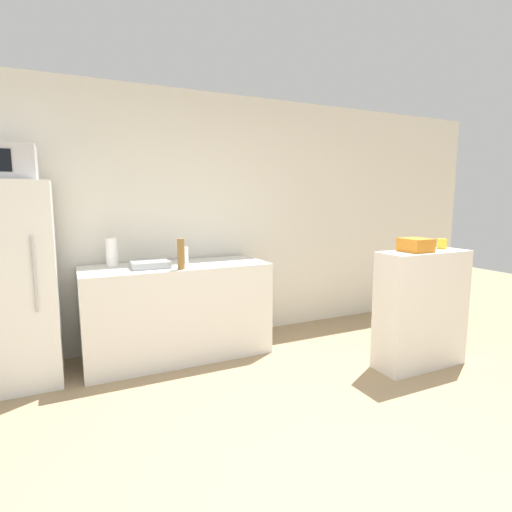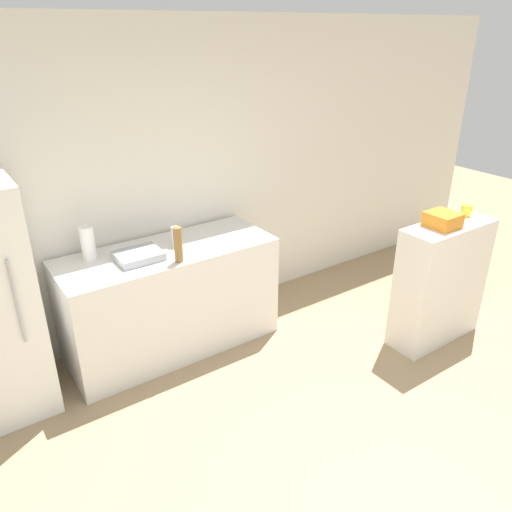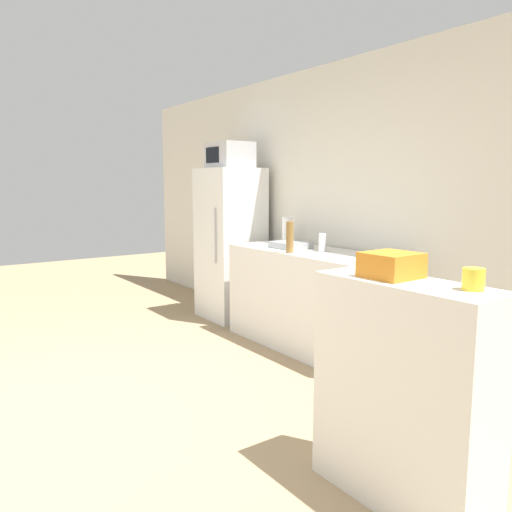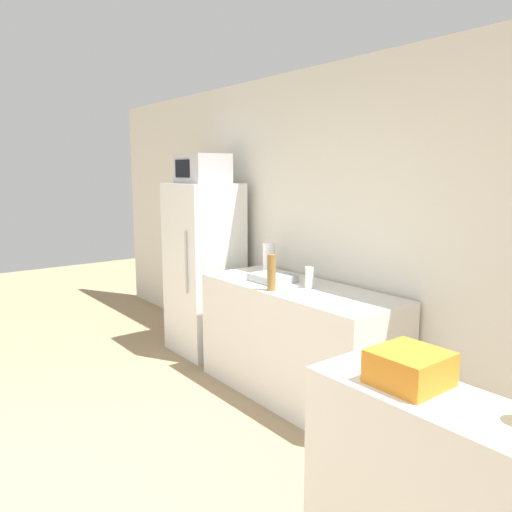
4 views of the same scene
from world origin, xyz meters
name	(u,v)px [view 2 (image 2 of 4)]	position (x,y,z in m)	size (l,w,h in m)	color
wall_back	(165,184)	(0.00, 2.86, 1.30)	(8.00, 0.06, 2.60)	silver
counter	(171,299)	(-0.21, 2.47, 0.45)	(1.72, 0.67, 0.90)	silver
sink_basin	(139,256)	(-0.46, 2.43, 0.93)	(0.34, 0.28, 0.06)	#9EA3A8
bottle_tall	(178,245)	(-0.22, 2.22, 1.03)	(0.06, 0.06, 0.27)	olive
bottle_short	(175,236)	(-0.11, 2.50, 0.98)	(0.07, 0.07, 0.16)	silver
shelf_cabinet	(440,283)	(1.72, 1.29, 0.53)	(0.85, 0.32, 1.06)	white
basket	(443,220)	(1.62, 1.30, 1.12)	(0.23, 0.23, 0.12)	orange
jar	(467,210)	(2.00, 1.34, 1.10)	(0.09, 0.09, 0.09)	yellow
paper_towel_roll	(88,243)	(-0.76, 2.63, 1.03)	(0.10, 0.10, 0.27)	white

